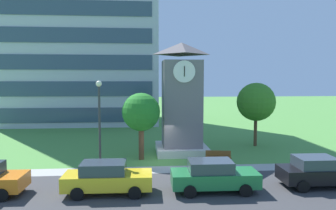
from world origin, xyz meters
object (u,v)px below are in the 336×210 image
Objects in this scene: park_bench at (218,157)px; parked_car_green at (213,176)px; parked_car_yellow at (107,178)px; parked_car_black at (318,171)px; tree_by_building at (141,112)px; tree_near_tower at (256,102)px; street_lamp at (99,118)px; clock_tower at (182,105)px.

parked_car_green reaches higher than park_bench.
parked_car_black is (11.64, 0.14, -0.00)m from parked_car_yellow.
tree_by_building is 10.93m from tree_near_tower.
street_lamp is 1.19× the size of tree_by_building.
clock_tower is 8.24m from street_lamp.
clock_tower is at bearing -163.92° from tree_near_tower.
parked_car_black is (4.37, -5.21, 0.40)m from park_bench.
clock_tower is at bearing 127.38° from parked_car_black.
parked_car_green is at bearing -177.41° from parked_car_black.
park_bench is at bearing -56.97° from clock_tower.
parked_car_yellow reaches higher than park_bench.
parked_car_green is at bearing -106.48° from park_bench.
tree_by_building reaches higher than parked_car_green.
parked_car_green is 6.00m from parked_car_black.
parked_car_black is at bearing 2.59° from parked_car_green.
clock_tower reaches higher than tree_near_tower.
tree_near_tower is 1.32× the size of parked_car_black.
parked_car_black is (6.60, -8.63, -3.07)m from clock_tower.
street_lamp is 1.28× the size of parked_car_yellow.
parked_car_yellow is (-7.27, -5.36, 0.40)m from park_bench.
clock_tower is 1.57× the size of tree_near_tower.
tree_near_tower is 16.42m from parked_car_yellow.
parked_car_yellow is 1.08× the size of parked_car_black.
parked_car_yellow is (-1.78, -6.89, -2.67)m from tree_by_building.
parked_car_black is at bearing -52.62° from clock_tower.
parked_car_green is (5.65, -0.13, 0.00)m from parked_car_yellow.
clock_tower reaches higher than park_bench.
clock_tower is 3.79m from tree_by_building.
street_lamp is at bearing 104.06° from parked_car_yellow.
tree_by_building is (-3.26, -1.89, -0.39)m from clock_tower.
park_bench is 6.47m from tree_by_building.
tree_by_building is 7.60m from parked_car_yellow.
tree_near_tower is (4.72, 5.42, 3.50)m from park_bench.
park_bench is 6.81m from parked_car_black.
tree_by_building is 0.88× the size of tree_near_tower.
parked_car_yellow is (-11.99, -10.78, -3.10)m from tree_near_tower.
park_bench is 9.04m from parked_car_yellow.
street_lamp is at bearing -148.22° from tree_near_tower.
tree_by_building is at bearing 145.63° from parked_car_black.
tree_near_tower is 12.99m from parked_car_green.
parked_car_green and parked_car_black have the same top height.
street_lamp reaches higher than parked_car_yellow.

